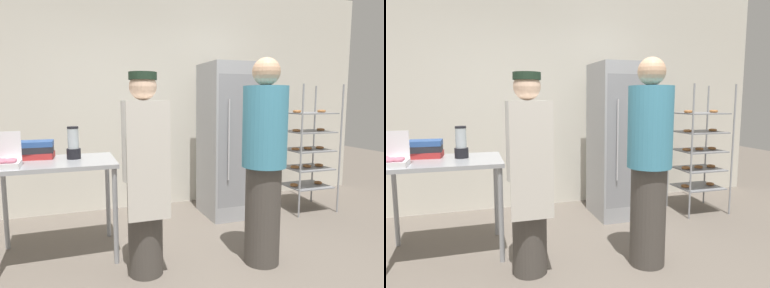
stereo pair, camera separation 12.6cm
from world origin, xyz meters
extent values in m
cube|color=silver|center=(0.00, 2.36, 1.48)|extent=(6.40, 0.12, 2.97)
cube|color=#9EA0A5|center=(0.79, 1.64, 0.93)|extent=(0.66, 0.64, 1.86)
cube|color=gray|center=(0.79, 1.33, 0.95)|extent=(0.61, 0.02, 1.52)
cylinder|color=silver|center=(0.61, 1.30, 0.98)|extent=(0.02, 0.02, 0.91)
cylinder|color=#93969B|center=(1.51, 1.21, 0.81)|extent=(0.02, 0.02, 1.61)
cylinder|color=#93969B|center=(2.10, 1.21, 0.81)|extent=(0.02, 0.02, 1.61)
cylinder|color=#93969B|center=(1.51, 1.71, 0.81)|extent=(0.02, 0.02, 1.61)
cylinder|color=#93969B|center=(2.10, 1.71, 0.81)|extent=(0.02, 0.02, 1.61)
cube|color=gray|center=(1.80, 1.46, 0.32)|extent=(0.54, 0.46, 0.01)
torus|color=#AD6B38|center=(1.62, 1.46, 0.34)|extent=(0.10, 0.10, 0.03)
torus|color=#AD6B38|center=(1.99, 1.46, 0.34)|extent=(0.10, 0.10, 0.03)
cube|color=gray|center=(1.80, 1.46, 0.55)|extent=(0.54, 0.46, 0.01)
torus|color=#AD6B38|center=(1.62, 1.46, 0.57)|extent=(0.11, 0.11, 0.03)
torus|color=#AD6B38|center=(1.80, 1.46, 0.57)|extent=(0.11, 0.11, 0.03)
torus|color=#AD6B38|center=(1.99, 1.46, 0.57)|extent=(0.11, 0.11, 0.03)
cube|color=gray|center=(1.80, 1.46, 0.79)|extent=(0.54, 0.46, 0.01)
torus|color=#AD6B38|center=(1.62, 1.46, 0.81)|extent=(0.10, 0.10, 0.03)
torus|color=#AD6B38|center=(1.80, 1.46, 0.81)|extent=(0.10, 0.10, 0.03)
torus|color=#AD6B38|center=(1.99, 1.46, 0.81)|extent=(0.10, 0.10, 0.03)
cube|color=gray|center=(1.80, 1.46, 1.02)|extent=(0.54, 0.46, 0.01)
torus|color=#AD6B38|center=(1.62, 1.46, 1.04)|extent=(0.10, 0.10, 0.03)
torus|color=#AD6B38|center=(1.99, 1.46, 1.04)|extent=(0.10, 0.10, 0.03)
cube|color=gray|center=(1.80, 1.46, 1.26)|extent=(0.54, 0.46, 0.01)
torus|color=#AD6B38|center=(1.62, 1.46, 1.28)|extent=(0.10, 0.10, 0.03)
torus|color=#AD6B38|center=(1.99, 1.46, 1.28)|extent=(0.10, 0.10, 0.03)
cube|color=#9EA0A5|center=(-1.21, 1.08, 0.87)|extent=(1.03, 0.73, 0.04)
cylinder|color=#9EA0A5|center=(-0.73, 0.75, 0.42)|extent=(0.04, 0.04, 0.85)
cylinder|color=#9EA0A5|center=(-1.68, 1.40, 0.42)|extent=(0.04, 0.04, 0.85)
cylinder|color=#9EA0A5|center=(-0.73, 1.40, 0.42)|extent=(0.04, 0.04, 0.85)
cube|color=white|center=(-1.58, 0.85, 0.91)|extent=(0.25, 0.23, 0.05)
cube|color=white|center=(-1.58, 0.97, 1.05)|extent=(0.24, 0.01, 0.23)
torus|color=#C66B84|center=(-1.58, 0.80, 0.95)|extent=(0.08, 0.08, 0.03)
torus|color=#C66B84|center=(-1.52, 0.80, 0.95)|extent=(0.08, 0.08, 0.03)
torus|color=#C66B84|center=(-1.58, 0.85, 0.95)|extent=(0.08, 0.08, 0.03)
torus|color=#C66B84|center=(-1.52, 0.85, 0.95)|extent=(0.08, 0.08, 0.03)
cylinder|color=black|center=(-1.05, 1.14, 0.93)|extent=(0.13, 0.13, 0.09)
cylinder|color=#B2BCC1|center=(-1.05, 1.14, 1.07)|extent=(0.10, 0.10, 0.18)
cylinder|color=black|center=(-1.05, 1.14, 1.17)|extent=(0.10, 0.10, 0.02)
cube|color=#B72D2D|center=(-1.37, 1.27, 0.91)|extent=(0.31, 0.25, 0.06)
cube|color=#232328|center=(-1.37, 1.27, 0.97)|extent=(0.29, 0.23, 0.06)
cube|color=#2D5193|center=(-1.37, 1.27, 1.02)|extent=(0.30, 0.23, 0.05)
cylinder|color=#47423D|center=(-0.52, 0.49, 0.40)|extent=(0.28, 0.28, 0.79)
cylinder|color=silver|center=(-0.52, 0.49, 1.11)|extent=(0.35, 0.35, 0.63)
sphere|color=beige|center=(-0.52, 0.49, 1.53)|extent=(0.21, 0.21, 0.21)
cube|color=beige|center=(-0.52, 0.31, 0.97)|extent=(0.33, 0.02, 0.90)
cylinder|color=#1E3323|center=(-0.52, 0.49, 1.61)|extent=(0.22, 0.22, 0.06)
cylinder|color=#47423D|center=(0.48, 0.35, 0.43)|extent=(0.30, 0.30, 0.86)
cylinder|color=teal|center=(0.48, 0.35, 1.20)|extent=(0.38, 0.38, 0.68)
sphere|color=tan|center=(0.48, 0.35, 1.65)|extent=(0.23, 0.23, 0.23)
camera|label=1|loc=(-1.05, -2.15, 1.42)|focal=32.00mm
camera|label=2|loc=(-0.93, -2.19, 1.42)|focal=32.00mm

